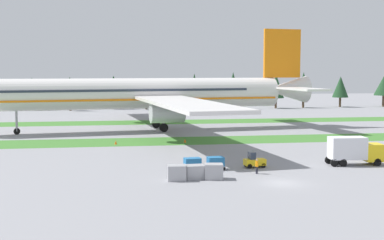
% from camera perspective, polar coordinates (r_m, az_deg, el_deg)
% --- Properties ---
extents(ground_plane, '(400.00, 400.00, 0.00)m').
position_cam_1_polar(ground_plane, '(56.22, 9.93, -6.89)').
color(ground_plane, gray).
extents(grass_strip_near, '(320.00, 10.12, 0.01)m').
position_cam_1_polar(grass_strip_near, '(89.03, 2.93, -2.23)').
color(grass_strip_near, '#3D752D').
rests_on(grass_strip_near, ground).
extents(grass_strip_far, '(320.00, 10.12, 0.01)m').
position_cam_1_polar(grass_strip_far, '(120.59, -0.10, -0.19)').
color(grass_strip_far, '#3D752D').
rests_on(grass_strip_far, ground).
extents(airliner, '(69.05, 84.93, 20.71)m').
position_cam_1_polar(airliner, '(103.25, -4.69, 2.96)').
color(airliner, silver).
rests_on(airliner, ground).
extents(baggage_tug, '(2.73, 1.59, 1.97)m').
position_cam_1_polar(baggage_tug, '(64.41, 6.89, -4.52)').
color(baggage_tug, yellow).
rests_on(baggage_tug, ground).
extents(cargo_dolly_lead, '(2.36, 1.74, 1.55)m').
position_cam_1_polar(cargo_dolly_lead, '(62.71, 2.62, -4.67)').
color(cargo_dolly_lead, '#A3A3A8').
rests_on(cargo_dolly_lead, ground).
extents(cargo_dolly_second, '(2.36, 1.74, 1.55)m').
position_cam_1_polar(cargo_dolly_second, '(61.90, 0.05, -4.80)').
color(cargo_dolly_second, '#A3A3A8').
rests_on(cargo_dolly_second, ground).
extents(catering_truck, '(7.07, 2.67, 3.58)m').
position_cam_1_polar(catering_truck, '(68.75, 17.49, -3.14)').
color(catering_truck, yellow).
rests_on(catering_truck, ground).
extents(ground_crew_marshaller, '(0.36, 0.56, 1.74)m').
position_cam_1_polar(ground_crew_marshaller, '(60.62, 7.18, -5.03)').
color(ground_crew_marshaller, black).
rests_on(ground_crew_marshaller, ground).
extents(uld_container_0, '(2.09, 1.72, 1.68)m').
position_cam_1_polar(uld_container_0, '(56.64, -1.68, -5.85)').
color(uld_container_0, '#A3A3A8').
rests_on(uld_container_0, ground).
extents(uld_container_1, '(2.10, 1.72, 1.53)m').
position_cam_1_polar(uld_container_1, '(57.49, 0.29, -5.76)').
color(uld_container_1, '#A3A3A8').
rests_on(uld_container_1, ground).
extents(uld_container_2, '(2.20, 1.85, 1.69)m').
position_cam_1_polar(uld_container_2, '(57.37, 2.42, -5.70)').
color(uld_container_2, '#A3A3A8').
rests_on(uld_container_2, ground).
extents(taxiway_marker_0, '(0.44, 0.44, 0.63)m').
position_cam_1_polar(taxiway_marker_0, '(84.75, -8.42, -2.46)').
color(taxiway_marker_0, orange).
rests_on(taxiway_marker_0, ground).
extents(taxiway_marker_1, '(0.44, 0.44, 0.63)m').
position_cam_1_polar(taxiway_marker_1, '(85.90, -0.78, -2.30)').
color(taxiway_marker_1, orange).
rests_on(taxiway_marker_1, ground).
extents(distant_tree_line, '(168.20, 11.18, 12.62)m').
position_cam_1_polar(distant_tree_line, '(160.74, 0.49, 3.70)').
color(distant_tree_line, '#4C3823').
rests_on(distant_tree_line, ground).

